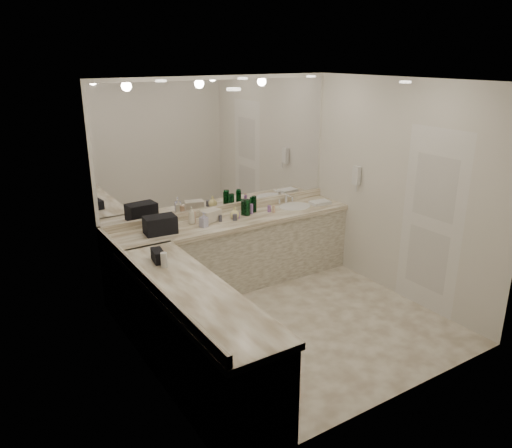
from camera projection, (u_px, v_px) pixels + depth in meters
floor at (289, 324)px, 5.53m from camera, size 3.20×3.20×0.00m
ceiling at (294, 81)px, 4.69m from camera, size 3.20×3.20×0.00m
wall_back at (221, 182)px, 6.31m from camera, size 3.20×0.02×2.60m
wall_left at (141, 243)px, 4.30m from camera, size 0.02×3.00×2.60m
wall_right at (400, 191)px, 5.92m from camera, size 0.02×3.00×2.60m
vanity_back_base at (234, 254)px, 6.35m from camera, size 3.20×0.60×0.84m
vanity_back_top at (234, 221)px, 6.20m from camera, size 3.20×0.64×0.06m
vanity_left_base at (192, 337)px, 4.49m from camera, size 0.60×2.40×0.84m
vanity_left_top at (191, 292)px, 4.35m from camera, size 0.64×2.42×0.06m
backsplash_back at (222, 209)px, 6.40m from camera, size 3.20×0.04×0.10m
backsplash_left at (147, 279)px, 4.42m from camera, size 0.04×3.00×0.10m
mirror_back at (221, 145)px, 6.14m from camera, size 3.12×0.01×1.55m
mirror_left at (139, 189)px, 4.15m from camera, size 0.01×2.92×1.55m
sink at (295, 207)px, 6.68m from camera, size 0.44×0.44×0.03m
faucet at (286, 198)px, 6.82m from camera, size 0.24×0.16×0.14m
wall_phone at (356, 176)px, 6.44m from camera, size 0.06×0.10×0.24m
door at (431, 222)px, 5.59m from camera, size 0.02×0.82×2.10m
black_toiletry_bag at (160, 225)px, 5.66m from camera, size 0.37×0.25×0.20m
black_bag_spill at (158, 256)px, 4.90m from camera, size 0.13×0.23×0.12m
cream_cosmetic_case at (211, 216)px, 6.07m from camera, size 0.27×0.21×0.14m
hand_towel at (320, 203)px, 6.78m from camera, size 0.28×0.20×0.04m
lotion_left at (164, 260)px, 4.77m from camera, size 0.06×0.06×0.15m
soap_bottle_a at (192, 215)px, 5.98m from camera, size 0.10×0.10×0.21m
soap_bottle_b at (204, 220)px, 5.87m from camera, size 0.10×0.10×0.18m
soap_bottle_c at (235, 213)px, 6.18m from camera, size 0.12×0.12×0.15m
green_bottle_0 at (247, 207)px, 6.29m from camera, size 0.07×0.07×0.21m
green_bottle_1 at (243, 206)px, 6.39m from camera, size 0.07×0.07×0.18m
green_bottle_2 at (252, 205)px, 6.43m from camera, size 0.07×0.07×0.19m
green_bottle_3 at (254, 204)px, 6.42m from camera, size 0.06×0.06×0.21m
green_bottle_4 at (244, 208)px, 6.30m from camera, size 0.07×0.07×0.19m
amenity_bottle_0 at (251, 209)px, 6.36m from camera, size 0.05×0.05×0.13m
amenity_bottle_1 at (220, 218)px, 6.07m from camera, size 0.04×0.04×0.08m
amenity_bottle_2 at (269, 209)px, 6.45m from camera, size 0.05×0.05×0.08m
amenity_bottle_3 at (238, 215)px, 6.20m from camera, size 0.04×0.04×0.07m
amenity_bottle_4 at (175, 227)px, 5.74m from camera, size 0.05×0.05×0.09m
amenity_bottle_5 at (235, 217)px, 6.12m from camera, size 0.06×0.06×0.08m
amenity_bottle_6 at (193, 217)px, 6.03m from camera, size 0.06×0.06×0.13m
amenity_bottle_7 at (274, 209)px, 6.41m from camera, size 0.04×0.04×0.09m
amenity_bottle_8 at (166, 229)px, 5.71m from camera, size 0.06×0.06×0.09m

